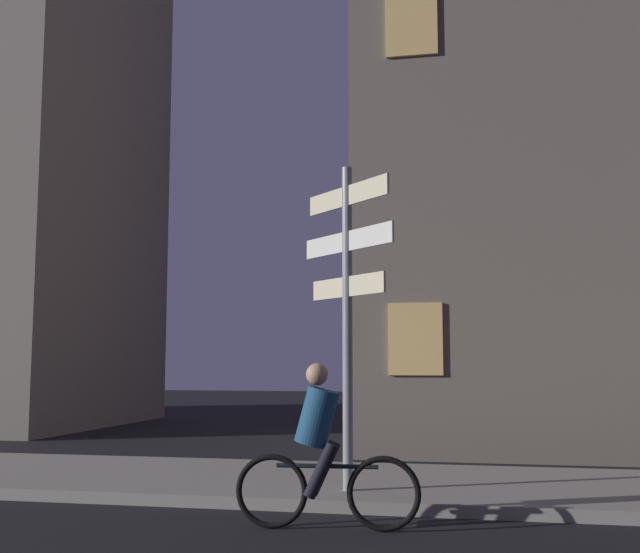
{
  "coord_description": "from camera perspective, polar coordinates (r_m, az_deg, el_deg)",
  "views": [
    {
      "loc": [
        2.64,
        -2.58,
        1.62
      ],
      "look_at": [
        0.71,
        6.61,
        2.65
      ],
      "focal_mm": 43.95,
      "sensor_mm": 36.0,
      "label": 1
    }
  ],
  "objects": [
    {
      "name": "cyclist",
      "position": [
        7.84,
        0.14,
        -12.64
      ],
      "size": [
        1.82,
        0.35,
        1.61
      ],
      "color": "black",
      "rests_on": "ground_plane"
    },
    {
      "name": "sidewalk_kerb",
      "position": [
        10.53,
        -2.87,
        -14.7
      ],
      "size": [
        40.0,
        3.23,
        0.14
      ],
      "primitive_type": "cube",
      "color": "gray",
      "rests_on": "ground_plane"
    },
    {
      "name": "signpost",
      "position": [
        9.32,
        2.0,
        -1.14
      ],
      "size": [
        1.27,
        1.27,
        3.82
      ],
      "color": "gray",
      "rests_on": "sidewalk_kerb"
    }
  ]
}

